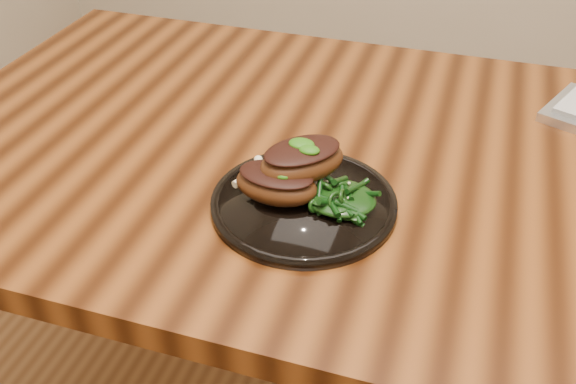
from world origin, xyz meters
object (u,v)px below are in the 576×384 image
(greens_heap, at_px, (341,194))
(lamb_chop_front, at_px, (276,183))
(plate, at_px, (304,203))
(desk, at_px, (425,210))

(greens_heap, bearing_deg, lamb_chop_front, -171.29)
(plate, height_order, greens_heap, greens_heap)
(desk, bearing_deg, lamb_chop_front, -138.61)
(desk, relative_size, greens_heap, 17.26)
(plate, xyz_separation_m, lamb_chop_front, (-0.04, -0.01, 0.03))
(desk, relative_size, lamb_chop_front, 13.47)
(desk, relative_size, plate, 6.57)
(plate, relative_size, lamb_chop_front, 2.05)
(lamb_chop_front, bearing_deg, greens_heap, 8.71)
(plate, bearing_deg, greens_heap, 5.19)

